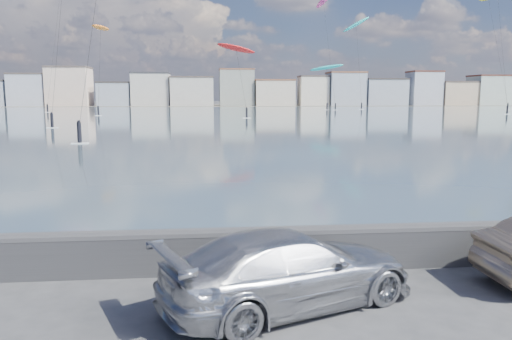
# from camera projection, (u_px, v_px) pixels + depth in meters

# --- Properties ---
(ground) EXTENTS (700.00, 700.00, 0.00)m
(ground) POSITION_uv_depth(u_px,v_px,m) (222.00, 326.00, 8.87)
(ground) COLOR #333335
(ground) RESTS_ON ground
(bay_water) EXTENTS (500.00, 177.00, 0.00)m
(bay_water) POSITION_uv_depth(u_px,v_px,m) (209.00, 116.00, 98.93)
(bay_water) COLOR #3E5464
(bay_water) RESTS_ON ground
(far_shore_strip) EXTENTS (500.00, 60.00, 0.00)m
(far_shore_strip) POSITION_uv_depth(u_px,v_px,m) (208.00, 105.00, 205.74)
(far_shore_strip) COLOR #4C473D
(far_shore_strip) RESTS_ON ground
(seawall) EXTENTS (400.00, 0.36, 1.08)m
(seawall) POSITION_uv_depth(u_px,v_px,m) (218.00, 249.00, 11.44)
(seawall) COLOR #28282B
(seawall) RESTS_ON ground
(far_buildings) EXTENTS (240.79, 13.26, 14.60)m
(far_buildings) POSITION_uv_depth(u_px,v_px,m) (211.00, 90.00, 191.18)
(far_buildings) COLOR beige
(far_buildings) RESTS_ON ground
(car_silver) EXTENTS (5.55, 3.90, 1.49)m
(car_silver) POSITION_uv_depth(u_px,v_px,m) (290.00, 269.00, 9.63)
(car_silver) COLOR #ADAEB4
(car_silver) RESTS_ON ground
(kitesurfer_1) EXTENTS (10.52, 14.26, 13.65)m
(kitesurfer_1) POSITION_uv_depth(u_px,v_px,m) (326.00, 68.00, 148.99)
(kitesurfer_1) COLOR #19BFBF
(kitesurfer_1) RESTS_ON ground
(kitesurfer_4) EXTENTS (8.58, 9.76, 27.75)m
(kitesurfer_4) POSITION_uv_depth(u_px,v_px,m) (356.00, 26.00, 148.25)
(kitesurfer_4) COLOR #19BFBF
(kitesurfer_4) RESTS_ON ground
(kitesurfer_8) EXTENTS (4.25, 20.95, 33.91)m
(kitesurfer_8) POSITION_uv_depth(u_px,v_px,m) (323.00, 2.00, 148.14)
(kitesurfer_8) COLOR #E5338C
(kitesurfer_8) RESTS_ON ground
(kitesurfer_11) EXTENTS (5.42, 12.64, 32.37)m
(kitesurfer_11) POSITION_uv_depth(u_px,v_px,m) (489.00, 0.00, 141.96)
(kitesurfer_11) COLOR yellow
(kitesurfer_11) RESTS_ON ground
(kitesurfer_14) EXTENTS (8.10, 16.93, 15.12)m
(kitesurfer_14) POSITION_uv_depth(u_px,v_px,m) (236.00, 49.00, 101.88)
(kitesurfer_14) COLOR red
(kitesurfer_14) RESTS_ON ground
(kitesurfer_15) EXTENTS (3.61, 16.29, 19.09)m
(kitesurfer_15) POSITION_uv_depth(u_px,v_px,m) (101.00, 29.00, 107.73)
(kitesurfer_15) COLOR orange
(kitesurfer_15) RESTS_ON ground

